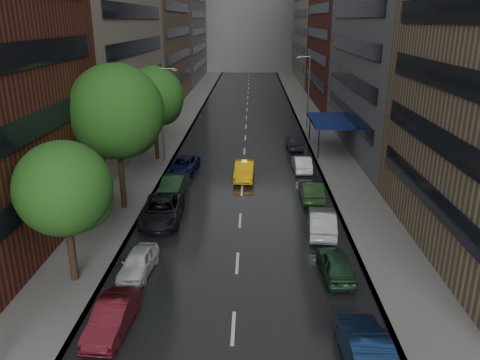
# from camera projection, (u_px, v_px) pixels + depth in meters

# --- Properties ---
(road) EXTENTS (14.00, 140.00, 0.01)m
(road) POSITION_uv_depth(u_px,v_px,m) (246.00, 120.00, 64.69)
(road) COLOR black
(road) RESTS_ON ground
(sidewalk_left) EXTENTS (4.00, 140.00, 0.15)m
(sidewalk_left) POSITION_uv_depth(u_px,v_px,m) (182.00, 119.00, 64.89)
(sidewalk_left) COLOR gray
(sidewalk_left) RESTS_ON ground
(sidewalk_right) EXTENTS (4.00, 140.00, 0.15)m
(sidewalk_right) POSITION_uv_depth(u_px,v_px,m) (311.00, 120.00, 64.45)
(sidewalk_right) COLOR gray
(sidewalk_right) RESTS_ON ground
(buildings_right) EXTENTS (8.05, 109.10, 36.00)m
(buildings_right) POSITION_uv_depth(u_px,v_px,m) (354.00, 6.00, 65.75)
(buildings_right) COLOR #937A5B
(buildings_right) RESTS_ON ground
(building_far) EXTENTS (40.00, 14.00, 32.00)m
(building_far) POSITION_uv_depth(u_px,v_px,m) (250.00, 8.00, 123.73)
(building_far) COLOR slate
(building_far) RESTS_ON ground
(tree_near) EXTENTS (4.84, 4.84, 7.72)m
(tree_near) POSITION_uv_depth(u_px,v_px,m) (64.00, 189.00, 23.31)
(tree_near) COLOR #382619
(tree_near) RESTS_ON ground
(tree_mid) EXTENTS (6.62, 6.62, 10.55)m
(tree_mid) POSITION_uv_depth(u_px,v_px,m) (116.00, 112.00, 32.22)
(tree_mid) COLOR #382619
(tree_mid) RESTS_ON ground
(tree_far) EXTENTS (5.75, 5.75, 9.16)m
(tree_far) POSITION_uv_depth(u_px,v_px,m) (154.00, 97.00, 44.52)
(tree_far) COLOR #382619
(tree_far) RESTS_ON ground
(taxi) EXTENTS (1.81, 4.72, 1.54)m
(taxi) POSITION_uv_depth(u_px,v_px,m) (244.00, 170.00, 40.85)
(taxi) COLOR #F8B00D
(taxi) RESTS_ON ground
(parked_cars_left) EXTENTS (2.87, 27.71, 1.60)m
(parked_cars_left) POSITION_uv_depth(u_px,v_px,m) (164.00, 206.00, 33.15)
(parked_cars_left) COLOR #501018
(parked_cars_left) RESTS_ON ground
(parked_cars_right) EXTENTS (2.08, 38.16, 1.59)m
(parked_cars_right) POSITION_uv_depth(u_px,v_px,m) (316.00, 206.00, 33.16)
(parked_cars_right) COLOR #0D1E3F
(parked_cars_right) RESTS_ON ground
(street_lamp_left) EXTENTS (1.74, 0.22, 9.00)m
(street_lamp_left) POSITION_uv_depth(u_px,v_px,m) (163.00, 112.00, 44.38)
(street_lamp_left) COLOR gray
(street_lamp_left) RESTS_ON sidewalk_left
(street_lamp_right) EXTENTS (1.74, 0.22, 9.00)m
(street_lamp_right) POSITION_uv_depth(u_px,v_px,m) (308.00, 90.00, 58.18)
(street_lamp_right) COLOR gray
(street_lamp_right) RESTS_ON sidewalk_right
(awning) EXTENTS (4.00, 8.00, 3.12)m
(awning) POSITION_uv_depth(u_px,v_px,m) (330.00, 121.00, 49.28)
(awning) COLOR navy
(awning) RESTS_ON sidewalk_right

